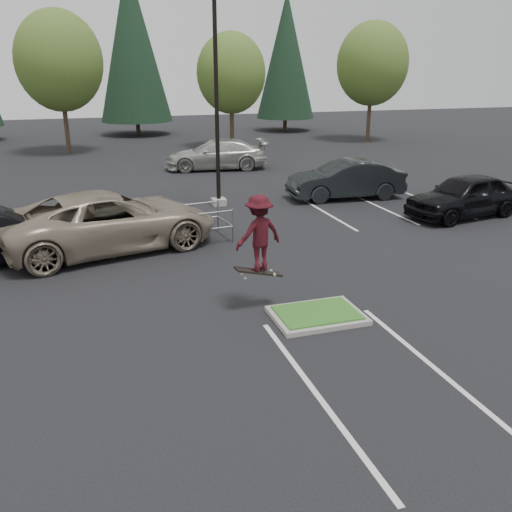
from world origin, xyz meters
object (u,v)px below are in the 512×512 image
object	(u,v)px
cart_corral	(155,225)
car_r_charc	(346,180)
car_far_silver	(217,155)
car_l_tan	(109,222)
decid_c	(231,76)
conif_b	(132,43)
skateboarder	(258,234)
decid_b	(59,64)
conif_c	(286,56)
decid_d	(372,66)
light_pole	(216,100)
car_r_black	(466,196)

from	to	relation	value
cart_corral	car_r_charc	distance (m)	10.50
car_far_silver	car_l_tan	bearing A→B (deg)	-18.26
decid_c	car_r_charc	xyz separation A→B (m)	(0.51, -18.33, -4.37)
conif_b	car_r_charc	bearing A→B (deg)	-77.37
skateboarder	decid_b	bearing A→B (deg)	-95.41
decid_c	conif_c	world-z (taller)	conif_c
decid_d	light_pole	bearing A→B (deg)	-133.65
decid_c	conif_c	xyz separation A→B (m)	(8.01, 9.67, 1.59)
conif_c	car_far_silver	bearing A→B (deg)	-121.45
decid_b	conif_b	bearing A→B (deg)	58.91
conif_c	car_l_tan	world-z (taller)	conif_c
decid_d	car_r_black	world-z (taller)	decid_d
conif_c	car_r_black	distance (m)	33.32
skateboarder	conif_c	bearing A→B (deg)	-126.21
light_pole	skateboarder	xyz separation A→B (m)	(-1.70, -11.00, -2.57)
light_pole	decid_c	world-z (taller)	light_pole
decid_d	cart_corral	world-z (taller)	decid_d
skateboarder	cart_corral	bearing A→B (deg)	-88.10
decid_d	car_l_tan	world-z (taller)	decid_d
car_r_charc	car_l_tan	bearing A→B (deg)	-63.34
light_pole	decid_d	bearing A→B (deg)	46.35
decid_d	car_r_black	xyz separation A→B (m)	(-8.30, -23.33, -5.03)
cart_corral	car_l_tan	xyz separation A→B (m)	(-1.52, 0.03, 0.23)
skateboarder	light_pole	bearing A→B (deg)	-113.45
cart_corral	skateboarder	world-z (taller)	skateboarder
car_r_black	car_far_silver	bearing A→B (deg)	-162.27
decid_b	decid_c	bearing A→B (deg)	-3.34
decid_b	conif_b	size ratio (longest dim) A/B	0.66
decid_d	skateboarder	world-z (taller)	decid_d
decid_c	car_far_silver	distance (m)	10.50
decid_c	car_r_black	world-z (taller)	decid_c
decid_d	conif_b	xyz separation A→B (m)	(-17.99, 10.17, 1.94)
decid_d	car_r_charc	bearing A→B (deg)	-121.39
conif_b	car_far_silver	distance (m)	20.97
conif_b	decid_d	bearing A→B (deg)	-29.47
decid_c	car_r_black	distance (m)	23.54
conif_c	light_pole	bearing A→B (deg)	-116.15
cart_corral	conif_b	bearing A→B (deg)	77.91
decid_d	car_r_black	size ratio (longest dim) A/B	1.82
car_r_charc	car_far_silver	size ratio (longest dim) A/B	0.89
car_far_silver	skateboarder	bearing A→B (deg)	-2.00
car_l_tan	skateboarder	bearing A→B (deg)	-164.28
car_r_black	car_far_silver	size ratio (longest dim) A/B	0.86
decid_b	decid_d	xyz separation A→B (m)	(24.00, -0.20, -0.13)
car_r_charc	car_far_silver	bearing A→B (deg)	-153.16
decid_d	conif_b	distance (m)	20.76
car_r_charc	conif_b	bearing A→B (deg)	-162.95
decid_c	decid_d	world-z (taller)	decid_d
light_pole	decid_b	world-z (taller)	light_pole
car_l_tan	cart_corral	bearing A→B (deg)	-104.04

